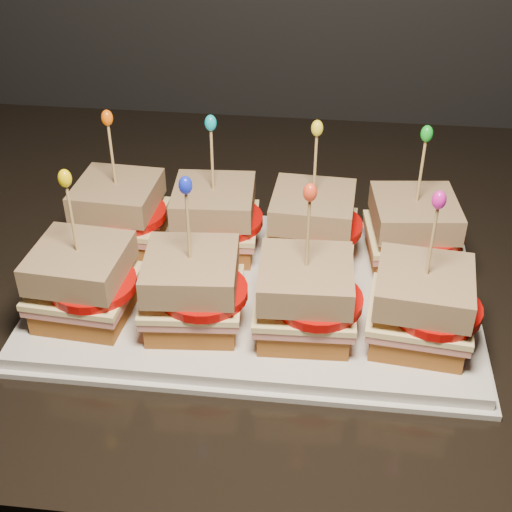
# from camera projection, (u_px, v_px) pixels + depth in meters

# --- Properties ---
(cabinet) EXTENTS (2.41, 0.70, 0.85)m
(cabinet) POSITION_uv_depth(u_px,v_px,m) (394.00, 506.00, 1.07)
(cabinet) COLOR black
(cabinet) RESTS_ON ground
(granite_slab) EXTENTS (2.45, 0.74, 0.03)m
(granite_slab) POSITION_uv_depth(u_px,v_px,m) (436.00, 269.00, 0.82)
(granite_slab) COLOR black
(granite_slab) RESTS_ON cabinet
(platter) EXTENTS (0.44, 0.27, 0.02)m
(platter) POSITION_uv_depth(u_px,v_px,m) (256.00, 292.00, 0.74)
(platter) COLOR silver
(platter) RESTS_ON granite_slab
(platter_rim) EXTENTS (0.45, 0.29, 0.01)m
(platter_rim) POSITION_uv_depth(u_px,v_px,m) (256.00, 297.00, 0.74)
(platter_rim) COLOR silver
(platter_rim) RESTS_ON granite_slab
(sandwich_0_bread_bot) EXTENTS (0.09, 0.09, 0.02)m
(sandwich_0_bread_bot) POSITION_uv_depth(u_px,v_px,m) (122.00, 233.00, 0.79)
(sandwich_0_bread_bot) COLOR brown
(sandwich_0_bread_bot) RESTS_ON platter
(sandwich_0_ham) EXTENTS (0.10, 0.09, 0.01)m
(sandwich_0_ham) POSITION_uv_depth(u_px,v_px,m) (120.00, 221.00, 0.79)
(sandwich_0_ham) COLOR #BF6B60
(sandwich_0_ham) RESTS_ON sandwich_0_bread_bot
(sandwich_0_cheese) EXTENTS (0.10, 0.09, 0.01)m
(sandwich_0_cheese) POSITION_uv_depth(u_px,v_px,m) (120.00, 216.00, 0.78)
(sandwich_0_cheese) COLOR #F8E196
(sandwich_0_cheese) RESTS_ON sandwich_0_ham
(sandwich_0_tomato) EXTENTS (0.08, 0.08, 0.01)m
(sandwich_0_tomato) POSITION_uv_depth(u_px,v_px,m) (128.00, 214.00, 0.77)
(sandwich_0_tomato) COLOR #B00805
(sandwich_0_tomato) RESTS_ON sandwich_0_cheese
(sandwich_0_bread_top) EXTENTS (0.09, 0.09, 0.03)m
(sandwich_0_bread_top) POSITION_uv_depth(u_px,v_px,m) (117.00, 195.00, 0.77)
(sandwich_0_bread_top) COLOR #532B13
(sandwich_0_bread_top) RESTS_ON sandwich_0_tomato
(sandwich_0_pick) EXTENTS (0.00, 0.00, 0.09)m
(sandwich_0_pick) POSITION_uv_depth(u_px,v_px,m) (112.00, 158.00, 0.74)
(sandwich_0_pick) COLOR tan
(sandwich_0_pick) RESTS_ON sandwich_0_bread_top
(sandwich_0_frill) EXTENTS (0.01, 0.01, 0.02)m
(sandwich_0_frill) POSITION_uv_depth(u_px,v_px,m) (107.00, 118.00, 0.71)
(sandwich_0_frill) COLOR #F96106
(sandwich_0_frill) RESTS_ON sandwich_0_pick
(sandwich_1_bread_bot) EXTENTS (0.09, 0.09, 0.02)m
(sandwich_1_bread_bot) POSITION_uv_depth(u_px,v_px,m) (215.00, 239.00, 0.78)
(sandwich_1_bread_bot) COLOR brown
(sandwich_1_bread_bot) RESTS_ON platter
(sandwich_1_ham) EXTENTS (0.10, 0.09, 0.01)m
(sandwich_1_ham) POSITION_uv_depth(u_px,v_px,m) (215.00, 227.00, 0.78)
(sandwich_1_ham) COLOR #BF6B60
(sandwich_1_ham) RESTS_ON sandwich_1_bread_bot
(sandwich_1_cheese) EXTENTS (0.10, 0.09, 0.01)m
(sandwich_1_cheese) POSITION_uv_depth(u_px,v_px,m) (215.00, 222.00, 0.77)
(sandwich_1_cheese) COLOR #F8E196
(sandwich_1_cheese) RESTS_ON sandwich_1_ham
(sandwich_1_tomato) EXTENTS (0.08, 0.08, 0.01)m
(sandwich_1_tomato) POSITION_uv_depth(u_px,v_px,m) (224.00, 220.00, 0.76)
(sandwich_1_tomato) COLOR #B00805
(sandwich_1_tomato) RESTS_ON sandwich_1_cheese
(sandwich_1_bread_top) EXTENTS (0.09, 0.09, 0.03)m
(sandwich_1_bread_top) POSITION_uv_depth(u_px,v_px,m) (214.00, 201.00, 0.76)
(sandwich_1_bread_top) COLOR #532B13
(sandwich_1_bread_top) RESTS_ON sandwich_1_tomato
(sandwich_1_pick) EXTENTS (0.00, 0.00, 0.09)m
(sandwich_1_pick) POSITION_uv_depth(u_px,v_px,m) (212.00, 164.00, 0.73)
(sandwich_1_pick) COLOR tan
(sandwich_1_pick) RESTS_ON sandwich_1_bread_top
(sandwich_1_frill) EXTENTS (0.01, 0.01, 0.02)m
(sandwich_1_frill) POSITION_uv_depth(u_px,v_px,m) (211.00, 123.00, 0.70)
(sandwich_1_frill) COLOR #0AA2BD
(sandwich_1_frill) RESTS_ON sandwich_1_pick
(sandwich_2_bread_bot) EXTENTS (0.09, 0.09, 0.02)m
(sandwich_2_bread_bot) POSITION_uv_depth(u_px,v_px,m) (311.00, 245.00, 0.77)
(sandwich_2_bread_bot) COLOR brown
(sandwich_2_bread_bot) RESTS_ON platter
(sandwich_2_ham) EXTENTS (0.10, 0.09, 0.01)m
(sandwich_2_ham) POSITION_uv_depth(u_px,v_px,m) (312.00, 233.00, 0.77)
(sandwich_2_ham) COLOR #BF6B60
(sandwich_2_ham) RESTS_ON sandwich_2_bread_bot
(sandwich_2_cheese) EXTENTS (0.10, 0.09, 0.01)m
(sandwich_2_cheese) POSITION_uv_depth(u_px,v_px,m) (312.00, 228.00, 0.76)
(sandwich_2_cheese) COLOR #F8E196
(sandwich_2_cheese) RESTS_ON sandwich_2_ham
(sandwich_2_tomato) EXTENTS (0.08, 0.08, 0.01)m
(sandwich_2_tomato) POSITION_uv_depth(u_px,v_px,m) (323.00, 226.00, 0.75)
(sandwich_2_tomato) COLOR #B00805
(sandwich_2_tomato) RESTS_ON sandwich_2_cheese
(sandwich_2_bread_top) EXTENTS (0.09, 0.09, 0.03)m
(sandwich_2_bread_top) POSITION_uv_depth(u_px,v_px,m) (313.00, 207.00, 0.75)
(sandwich_2_bread_top) COLOR #532B13
(sandwich_2_bread_top) RESTS_ON sandwich_2_tomato
(sandwich_2_pick) EXTENTS (0.00, 0.00, 0.09)m
(sandwich_2_pick) POSITION_uv_depth(u_px,v_px,m) (315.00, 169.00, 0.72)
(sandwich_2_pick) COLOR tan
(sandwich_2_pick) RESTS_ON sandwich_2_bread_top
(sandwich_2_frill) EXTENTS (0.01, 0.01, 0.02)m
(sandwich_2_frill) POSITION_uv_depth(u_px,v_px,m) (317.00, 128.00, 0.69)
(sandwich_2_frill) COLOR yellow
(sandwich_2_frill) RESTS_ON sandwich_2_pick
(sandwich_3_bread_bot) EXTENTS (0.09, 0.09, 0.02)m
(sandwich_3_bread_bot) POSITION_uv_depth(u_px,v_px,m) (409.00, 252.00, 0.76)
(sandwich_3_bread_bot) COLOR brown
(sandwich_3_bread_bot) RESTS_ON platter
(sandwich_3_ham) EXTENTS (0.10, 0.10, 0.01)m
(sandwich_3_ham) POSITION_uv_depth(u_px,v_px,m) (411.00, 240.00, 0.76)
(sandwich_3_ham) COLOR #BF6B60
(sandwich_3_ham) RESTS_ON sandwich_3_bread_bot
(sandwich_3_cheese) EXTENTS (0.10, 0.10, 0.01)m
(sandwich_3_cheese) POSITION_uv_depth(u_px,v_px,m) (412.00, 234.00, 0.75)
(sandwich_3_cheese) COLOR #F8E196
(sandwich_3_cheese) RESTS_ON sandwich_3_ham
(sandwich_3_tomato) EXTENTS (0.08, 0.08, 0.01)m
(sandwich_3_tomato) POSITION_uv_depth(u_px,v_px,m) (425.00, 232.00, 0.74)
(sandwich_3_tomato) COLOR #B00805
(sandwich_3_tomato) RESTS_ON sandwich_3_cheese
(sandwich_3_bread_top) EXTENTS (0.09, 0.09, 0.03)m
(sandwich_3_bread_top) POSITION_uv_depth(u_px,v_px,m) (415.00, 213.00, 0.74)
(sandwich_3_bread_top) COLOR #532B13
(sandwich_3_bread_top) RESTS_ON sandwich_3_tomato
(sandwich_3_pick) EXTENTS (0.00, 0.00, 0.09)m
(sandwich_3_pick) POSITION_uv_depth(u_px,v_px,m) (421.00, 175.00, 0.71)
(sandwich_3_pick) COLOR tan
(sandwich_3_pick) RESTS_ON sandwich_3_bread_top
(sandwich_3_frill) EXTENTS (0.01, 0.01, 0.02)m
(sandwich_3_frill) POSITION_uv_depth(u_px,v_px,m) (427.00, 134.00, 0.68)
(sandwich_3_frill) COLOR green
(sandwich_3_frill) RESTS_ON sandwich_3_pick
(sandwich_4_bread_bot) EXTENTS (0.09, 0.09, 0.02)m
(sandwich_4_bread_bot) POSITION_uv_depth(u_px,v_px,m) (87.00, 304.00, 0.69)
(sandwich_4_bread_bot) COLOR brown
(sandwich_4_bread_bot) RESTS_ON platter
(sandwich_4_ham) EXTENTS (0.10, 0.09, 0.01)m
(sandwich_4_ham) POSITION_uv_depth(u_px,v_px,m) (85.00, 291.00, 0.68)
(sandwich_4_ham) COLOR #BF6B60
(sandwich_4_ham) RESTS_ON sandwich_4_bread_bot
(sandwich_4_cheese) EXTENTS (0.10, 0.10, 0.01)m
(sandwich_4_cheese) POSITION_uv_depth(u_px,v_px,m) (84.00, 285.00, 0.68)
(sandwich_4_cheese) COLOR #F8E196
(sandwich_4_cheese) RESTS_ON sandwich_4_ham
(sandwich_4_tomato) EXTENTS (0.08, 0.08, 0.01)m
(sandwich_4_tomato) POSITION_uv_depth(u_px,v_px,m) (93.00, 284.00, 0.67)
(sandwich_4_tomato) COLOR #B00805
(sandwich_4_tomato) RESTS_ON sandwich_4_cheese
(sandwich_4_bread_top) EXTENTS (0.09, 0.09, 0.03)m
(sandwich_4_bread_top) POSITION_uv_depth(u_px,v_px,m) (80.00, 263.00, 0.66)
(sandwich_4_bread_top) COLOR #532B13
(sandwich_4_bread_top) RESTS_ON sandwich_4_tomato
(sandwich_4_pick) EXTENTS (0.00, 0.00, 0.09)m
(sandwich_4_pick) POSITION_uv_depth(u_px,v_px,m) (73.00, 223.00, 0.64)
(sandwich_4_pick) COLOR tan
(sandwich_4_pick) RESTS_ON sandwich_4_bread_top
(sandwich_4_frill) EXTENTS (0.01, 0.01, 0.02)m
(sandwich_4_frill) POSITION_uv_depth(u_px,v_px,m) (65.00, 178.00, 0.61)
(sandwich_4_frill) COLOR #EAC704
(sandwich_4_frill) RESTS_ON sandwich_4_pick
(sandwich_5_bread_bot) EXTENTS (0.09, 0.09, 0.02)m
(sandwich_5_bread_bot) POSITION_uv_depth(u_px,v_px,m) (194.00, 312.00, 0.68)
(sandwich_5_bread_bot) COLOR brown
(sandwich_5_bread_bot) RESTS_ON platter
(sandwich_5_ham) EXTENTS (0.10, 0.09, 0.01)m
(sandwich_5_ham) POSITION_uv_depth(u_px,v_px,m) (193.00, 299.00, 0.67)
(sandwich_5_ham) COLOR #BF6B60
(sandwich_5_ham) RESTS_ON sandwich_5_bread_bot
(sandwich_5_cheese) EXTENTS (0.10, 0.10, 0.01)m
(sandwich_5_cheese) POSITION_uv_depth(u_px,v_px,m) (192.00, 293.00, 0.67)
(sandwich_5_cheese) COLOR #F8E196
(sandwich_5_cheese) RESTS_ON sandwich_5_ham
(sandwich_5_tomato) EXTENTS (0.08, 0.08, 0.01)m
(sandwich_5_tomato) POSITION_uv_depth(u_px,v_px,m) (204.00, 292.00, 0.66)
(sandwich_5_tomato) COLOR #B00805
(sandwich_5_tomato) RESTS_ON sandwich_5_cheese
(sandwich_5_bread_top) EXTENTS (0.09, 0.09, 0.03)m
(sandwich_5_bread_top) POSITION_uv_depth(u_px,v_px,m) (191.00, 271.00, 0.65)
(sandwich_5_bread_top) COLOR #532B13
(sandwich_5_bread_top) RESTS_ON sandwich_5_tomato
(sandwich_5_pick) EXTENTS (0.00, 0.00, 0.09)m
(sandwich_5_pick) POSITION_uv_depth(u_px,v_px,m) (188.00, 230.00, 0.63)
(sandwich_5_pick) COLOR tan
(sandwich_5_pick) RESTS_ON sandwich_5_bread_top
(sandwich_5_frill) EXTENTS (0.01, 0.01, 0.02)m
(sandwich_5_frill) POSITION_uv_depth(u_px,v_px,m) (185.00, 185.00, 0.60)
(sandwich_5_frill) COLOR #1324D8
(sandwich_5_frill) RESTS_ON sandwich_5_pick
(sandwich_6_bread_bot) EXTENTS (0.09, 0.09, 0.02)m
(sandwich_6_bread_bot) POSITION_uv_depth(u_px,v_px,m) (304.00, 320.00, 0.67)
(sandwich_6_bread_bot) COLOR brown
(sandwich_6_bread_bot) RESTS_ON platter
(sandwich_6_ham) EXTENTS (0.09, 0.09, 0.01)m
(sandwich_6_ham) POSITION_uv_depth(u_px,v_px,m) (304.00, 307.00, 0.66)
(sandwich_6_ham) COLOR #BF6B60
(sandwich_6_ham) RESTS_ON sandwich_6_bread_bot
(sandwich_6_cheese) EXTENTS (0.10, 0.09, 0.01)m
(sandwich_6_cheese) POSITION_uv_depth(u_px,v_px,m) (305.00, 301.00, 0.66)
(sandwich_6_cheese) COLOR #F8E196
(sandwich_6_cheese) RESTS_ON sandwich_6_ham
(sandwich_6_tomato) EXTENTS (0.08, 0.08, 0.01)m
(sandwich_6_tomato) POSITION_uv_depth(u_px,v_px,m) (318.00, 300.00, 0.65)
(sandwich_6_tomato) COLOR #B00805
(sandwich_6_tomato) RESTS_ON sandwich_6_cheese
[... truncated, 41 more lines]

